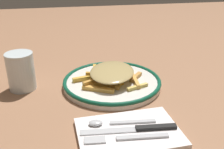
{
  "coord_description": "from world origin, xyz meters",
  "views": [
    {
      "loc": [
        -0.72,
        0.14,
        0.37
      ],
      "look_at": [
        0.0,
        0.0,
        0.04
      ],
      "focal_mm": 43.84,
      "sensor_mm": 36.0,
      "label": 1
    }
  ],
  "objects_px": {
    "plate": "(112,82)",
    "fries_heap": "(112,74)",
    "napkin": "(129,133)",
    "fork": "(126,138)",
    "knife": "(137,129)",
    "spoon": "(110,123)",
    "water_glass": "(21,71)"
  },
  "relations": [
    {
      "from": "water_glass",
      "to": "fries_heap",
      "type": "bearing_deg",
      "value": -97.16
    },
    {
      "from": "knife",
      "to": "fries_heap",
      "type": "bearing_deg",
      "value": 2.61
    },
    {
      "from": "plate",
      "to": "spoon",
      "type": "bearing_deg",
      "value": 168.37
    },
    {
      "from": "napkin",
      "to": "fork",
      "type": "height_order",
      "value": "fork"
    },
    {
      "from": "water_glass",
      "to": "plate",
      "type": "bearing_deg",
      "value": -96.84
    },
    {
      "from": "fries_heap",
      "to": "napkin",
      "type": "xyz_separation_m",
      "value": [
        -0.24,
        0.01,
        -0.03
      ]
    },
    {
      "from": "plate",
      "to": "knife",
      "type": "bearing_deg",
      "value": -177.72
    },
    {
      "from": "napkin",
      "to": "knife",
      "type": "distance_m",
      "value": 0.02
    },
    {
      "from": "plate",
      "to": "fries_heap",
      "type": "height_order",
      "value": "fries_heap"
    },
    {
      "from": "spoon",
      "to": "water_glass",
      "type": "height_order",
      "value": "water_glass"
    },
    {
      "from": "fries_heap",
      "to": "water_glass",
      "type": "xyz_separation_m",
      "value": [
        0.03,
        0.26,
        0.02
      ]
    },
    {
      "from": "fries_heap",
      "to": "spoon",
      "type": "distance_m",
      "value": 0.22
    },
    {
      "from": "water_glass",
      "to": "spoon",
      "type": "bearing_deg",
      "value": -138.68
    },
    {
      "from": "plate",
      "to": "fries_heap",
      "type": "distance_m",
      "value": 0.03
    },
    {
      "from": "plate",
      "to": "fork",
      "type": "distance_m",
      "value": 0.27
    },
    {
      "from": "fork",
      "to": "spoon",
      "type": "distance_m",
      "value": 0.06
    },
    {
      "from": "fries_heap",
      "to": "knife",
      "type": "height_order",
      "value": "fries_heap"
    },
    {
      "from": "napkin",
      "to": "plate",
      "type": "bearing_deg",
      "value": -2.13
    },
    {
      "from": "plate",
      "to": "fries_heap",
      "type": "relative_size",
      "value": 1.3
    },
    {
      "from": "fries_heap",
      "to": "napkin",
      "type": "height_order",
      "value": "fries_heap"
    },
    {
      "from": "fork",
      "to": "knife",
      "type": "bearing_deg",
      "value": -50.69
    },
    {
      "from": "water_glass",
      "to": "fork",
      "type": "bearing_deg",
      "value": -141.89
    },
    {
      "from": "spoon",
      "to": "knife",
      "type": "bearing_deg",
      "value": -121.53
    },
    {
      "from": "fries_heap",
      "to": "fork",
      "type": "relative_size",
      "value": 1.26
    },
    {
      "from": "knife",
      "to": "spoon",
      "type": "distance_m",
      "value": 0.06
    },
    {
      "from": "napkin",
      "to": "fries_heap",
      "type": "bearing_deg",
      "value": -1.81
    },
    {
      "from": "plate",
      "to": "water_glass",
      "type": "bearing_deg",
      "value": 83.16
    },
    {
      "from": "fork",
      "to": "knife",
      "type": "distance_m",
      "value": 0.04
    },
    {
      "from": "plate",
      "to": "napkin",
      "type": "xyz_separation_m",
      "value": [
        -0.24,
        0.01,
        -0.01
      ]
    },
    {
      "from": "fries_heap",
      "to": "napkin",
      "type": "relative_size",
      "value": 1.01
    },
    {
      "from": "knife",
      "to": "spoon",
      "type": "relative_size",
      "value": 1.38
    },
    {
      "from": "plate",
      "to": "fries_heap",
      "type": "xyz_separation_m",
      "value": [
        -0.0,
        0.0,
        0.03
      ]
    }
  ]
}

